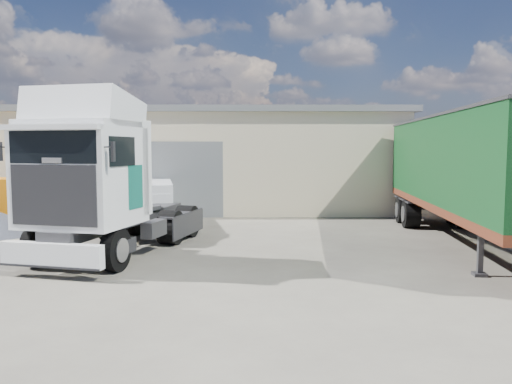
{
  "coord_description": "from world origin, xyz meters",
  "views": [
    {
      "loc": [
        1.45,
        -13.58,
        3.28
      ],
      "look_at": [
        1.53,
        3.0,
        1.83
      ],
      "focal_mm": 35.0,
      "sensor_mm": 36.0,
      "label": 1
    }
  ],
  "objects_px": {
    "box_trailer": "(469,167)",
    "orange_skip": "(21,204)",
    "tractor_unit": "(101,189)",
    "panel_van": "(150,203)"
  },
  "relations": [
    {
      "from": "panel_van",
      "to": "tractor_unit",
      "type": "bearing_deg",
      "value": -101.69
    },
    {
      "from": "tractor_unit",
      "to": "box_trailer",
      "type": "distance_m",
      "value": 11.93
    },
    {
      "from": "box_trailer",
      "to": "panel_van",
      "type": "relative_size",
      "value": 2.78
    },
    {
      "from": "tractor_unit",
      "to": "box_trailer",
      "type": "bearing_deg",
      "value": 23.75
    },
    {
      "from": "box_trailer",
      "to": "orange_skip",
      "type": "height_order",
      "value": "box_trailer"
    },
    {
      "from": "panel_van",
      "to": "box_trailer",
      "type": "bearing_deg",
      "value": -31.75
    },
    {
      "from": "orange_skip",
      "to": "tractor_unit",
      "type": "bearing_deg",
      "value": -55.37
    },
    {
      "from": "box_trailer",
      "to": "orange_skip",
      "type": "bearing_deg",
      "value": 169.61
    },
    {
      "from": "box_trailer",
      "to": "panel_van",
      "type": "distance_m",
      "value": 12.59
    },
    {
      "from": "box_trailer",
      "to": "orange_skip",
      "type": "xyz_separation_m",
      "value": [
        -17.43,
        5.06,
        -1.8
      ]
    }
  ]
}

